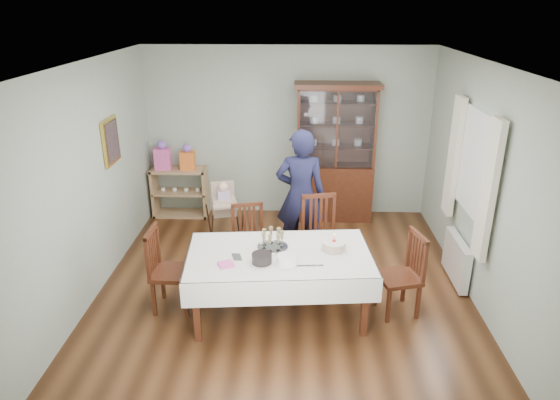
{
  "coord_description": "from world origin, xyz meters",
  "views": [
    {
      "loc": [
        0.13,
        -5.28,
        3.31
      ],
      "look_at": [
        -0.05,
        0.2,
        1.11
      ],
      "focal_mm": 32.0,
      "sensor_mm": 36.0,
      "label": 1
    }
  ],
  "objects_px": {
    "gift_bag_pink": "(163,157)",
    "chair_end_left": "(172,285)",
    "gift_bag_orange": "(187,158)",
    "china_cabinet": "(335,151)",
    "chair_far_right": "(321,253)",
    "chair_end_right": "(399,289)",
    "dining_table": "(279,283)",
    "woman": "(300,195)",
    "sideboard": "(180,192)",
    "high_chair": "(225,222)",
    "chair_far_left": "(250,256)",
    "birthday_cake": "(334,246)",
    "champagne_tray": "(273,243)"
  },
  "relations": [
    {
      "from": "high_chair",
      "to": "chair_far_right",
      "type": "bearing_deg",
      "value": -43.65
    },
    {
      "from": "dining_table",
      "to": "woman",
      "type": "relative_size",
      "value": 1.16
    },
    {
      "from": "chair_far_left",
      "to": "birthday_cake",
      "type": "distance_m",
      "value": 1.35
    },
    {
      "from": "chair_end_right",
      "to": "china_cabinet",
      "type": "bearing_deg",
      "value": 177.19
    },
    {
      "from": "chair_end_left",
      "to": "chair_far_right",
      "type": "bearing_deg",
      "value": -63.57
    },
    {
      "from": "chair_end_right",
      "to": "champagne_tray",
      "type": "distance_m",
      "value": 1.52
    },
    {
      "from": "gift_bag_pink",
      "to": "chair_end_left",
      "type": "bearing_deg",
      "value": -74.95
    },
    {
      "from": "sideboard",
      "to": "gift_bag_pink",
      "type": "height_order",
      "value": "gift_bag_pink"
    },
    {
      "from": "chair_end_right",
      "to": "gift_bag_orange",
      "type": "bearing_deg",
      "value": -147.29
    },
    {
      "from": "chair_far_left",
      "to": "gift_bag_pink",
      "type": "distance_m",
      "value": 2.57
    },
    {
      "from": "chair_end_left",
      "to": "birthday_cake",
      "type": "height_order",
      "value": "chair_end_left"
    },
    {
      "from": "woman",
      "to": "gift_bag_orange",
      "type": "bearing_deg",
      "value": -36.86
    },
    {
      "from": "chair_far_right",
      "to": "gift_bag_orange",
      "type": "relative_size",
      "value": 2.5
    },
    {
      "from": "chair_end_right",
      "to": "gift_bag_pink",
      "type": "distance_m",
      "value": 4.3
    },
    {
      "from": "woman",
      "to": "gift_bag_pink",
      "type": "bearing_deg",
      "value": -31.5
    },
    {
      "from": "dining_table",
      "to": "gift_bag_orange",
      "type": "xyz_separation_m",
      "value": [
        -1.55,
        2.74,
        0.6
      ]
    },
    {
      "from": "sideboard",
      "to": "chair_far_right",
      "type": "height_order",
      "value": "chair_far_right"
    },
    {
      "from": "woman",
      "to": "high_chair",
      "type": "bearing_deg",
      "value": -13.59
    },
    {
      "from": "chair_far_left",
      "to": "woman",
      "type": "relative_size",
      "value": 0.52
    },
    {
      "from": "sideboard",
      "to": "woman",
      "type": "relative_size",
      "value": 0.5
    },
    {
      "from": "chair_far_right",
      "to": "chair_end_right",
      "type": "relative_size",
      "value": 1.08
    },
    {
      "from": "woman",
      "to": "high_chair",
      "type": "distance_m",
      "value": 1.22
    },
    {
      "from": "chair_end_left",
      "to": "birthday_cake",
      "type": "bearing_deg",
      "value": -88.6
    },
    {
      "from": "woman",
      "to": "gift_bag_orange",
      "type": "xyz_separation_m",
      "value": [
        -1.79,
        1.37,
        0.08
      ]
    },
    {
      "from": "chair_end_left",
      "to": "birthday_cake",
      "type": "distance_m",
      "value": 1.9
    },
    {
      "from": "woman",
      "to": "gift_bag_orange",
      "type": "distance_m",
      "value": 2.25
    },
    {
      "from": "chair_end_right",
      "to": "woman",
      "type": "distance_m",
      "value": 1.81
    },
    {
      "from": "chair_far_left",
      "to": "sideboard",
      "type": "bearing_deg",
      "value": 109.78
    },
    {
      "from": "woman",
      "to": "high_chair",
      "type": "height_order",
      "value": "woman"
    },
    {
      "from": "woman",
      "to": "high_chair",
      "type": "xyz_separation_m",
      "value": [
        -1.07,
        0.27,
        -0.52
      ]
    },
    {
      "from": "sideboard",
      "to": "woman",
      "type": "distance_m",
      "value": 2.45
    },
    {
      "from": "gift_bag_pink",
      "to": "china_cabinet",
      "type": "bearing_deg",
      "value": -0.03
    },
    {
      "from": "chair_far_left",
      "to": "woman",
      "type": "xyz_separation_m",
      "value": [
        0.63,
        0.55,
        0.62
      ]
    },
    {
      "from": "high_chair",
      "to": "birthday_cake",
      "type": "bearing_deg",
      "value": -61.85
    },
    {
      "from": "china_cabinet",
      "to": "gift_bag_pink",
      "type": "distance_m",
      "value": 2.74
    },
    {
      "from": "chair_far_right",
      "to": "woman",
      "type": "bearing_deg",
      "value": 107.77
    },
    {
      "from": "sideboard",
      "to": "chair_far_left",
      "type": "xyz_separation_m",
      "value": [
        1.32,
        -1.94,
        -0.12
      ]
    },
    {
      "from": "sideboard",
      "to": "gift_bag_pink",
      "type": "bearing_deg",
      "value": -175.09
    },
    {
      "from": "birthday_cake",
      "to": "gift_bag_pink",
      "type": "distance_m",
      "value": 3.69
    },
    {
      "from": "chair_end_left",
      "to": "chair_end_right",
      "type": "height_order",
      "value": "chair_end_left"
    },
    {
      "from": "china_cabinet",
      "to": "gift_bag_orange",
      "type": "distance_m",
      "value": 2.34
    },
    {
      "from": "dining_table",
      "to": "gift_bag_orange",
      "type": "bearing_deg",
      "value": 119.53
    },
    {
      "from": "china_cabinet",
      "to": "woman",
      "type": "height_order",
      "value": "china_cabinet"
    },
    {
      "from": "chair_far_left",
      "to": "gift_bag_pink",
      "type": "height_order",
      "value": "gift_bag_pink"
    },
    {
      "from": "china_cabinet",
      "to": "chair_end_left",
      "type": "distance_m",
      "value": 3.44
    },
    {
      "from": "sideboard",
      "to": "chair_end_left",
      "type": "xyz_separation_m",
      "value": [
        0.48,
        -2.68,
        -0.11
      ]
    },
    {
      "from": "china_cabinet",
      "to": "sideboard",
      "type": "relative_size",
      "value": 2.42
    },
    {
      "from": "dining_table",
      "to": "chair_far_right",
      "type": "bearing_deg",
      "value": 60.65
    },
    {
      "from": "birthday_cake",
      "to": "dining_table",
      "type": "bearing_deg",
      "value": -172.19
    },
    {
      "from": "gift_bag_pink",
      "to": "gift_bag_orange",
      "type": "distance_m",
      "value": 0.4
    }
  ]
}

